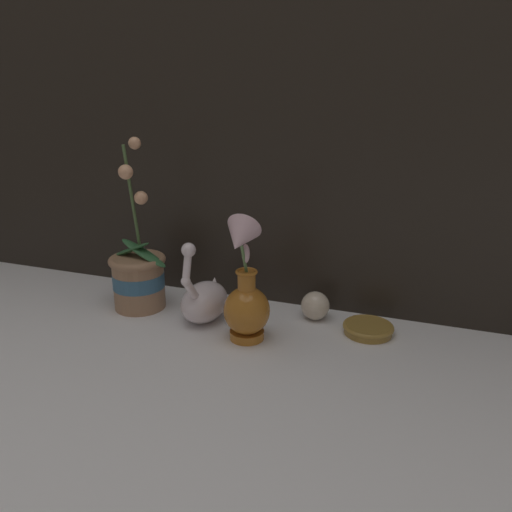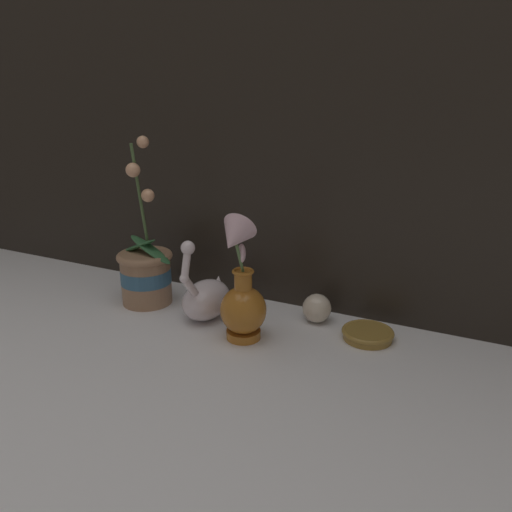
{
  "view_description": "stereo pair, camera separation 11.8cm",
  "coord_description": "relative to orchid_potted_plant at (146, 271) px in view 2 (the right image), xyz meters",
  "views": [
    {
      "loc": [
        0.41,
        -0.91,
        0.55
      ],
      "look_at": [
        0.02,
        0.15,
        0.18
      ],
      "focal_mm": 35.0,
      "sensor_mm": 36.0,
      "label": 1
    },
    {
      "loc": [
        0.52,
        -0.86,
        0.55
      ],
      "look_at": [
        0.02,
        0.15,
        0.18
      ],
      "focal_mm": 35.0,
      "sensor_mm": 36.0,
      "label": 2
    }
  ],
  "objects": [
    {
      "name": "ground_plane",
      "position": [
        0.3,
        -0.14,
        -0.09
      ],
      "size": [
        2.8,
        2.8,
        0.0
      ],
      "primitive_type": "plane",
      "color": "white"
    },
    {
      "name": "glass_sphere",
      "position": [
        0.46,
        0.09,
        -0.05
      ],
      "size": [
        0.07,
        0.07,
        0.07
      ],
      "color": "beige",
      "rests_on": "ground_plane"
    },
    {
      "name": "swan_figurine",
      "position": [
        0.2,
        -0.01,
        -0.03
      ],
      "size": [
        0.11,
        0.19,
        0.22
      ],
      "color": "white",
      "rests_on": "ground_plane"
    },
    {
      "name": "orchid_potted_plant",
      "position": [
        0.0,
        0.0,
        0.0
      ],
      "size": [
        0.19,
        0.15,
        0.45
      ],
      "color": "#9E7556",
      "rests_on": "ground_plane"
    },
    {
      "name": "amber_dish",
      "position": [
        0.6,
        0.05,
        -0.08
      ],
      "size": [
        0.12,
        0.12,
        0.02
      ],
      "color": "olive",
      "rests_on": "ground_plane"
    },
    {
      "name": "blue_vase",
      "position": [
        0.33,
        -0.08,
        0.02
      ],
      "size": [
        0.11,
        0.14,
        0.31
      ],
      "color": "#B26B23",
      "rests_on": "ground_plane"
    },
    {
      "name": "window_backdrop",
      "position": [
        0.3,
        0.17,
        0.51
      ],
      "size": [
        2.8,
        0.03,
        1.2
      ],
      "color": "black",
      "rests_on": "ground_plane"
    }
  ]
}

